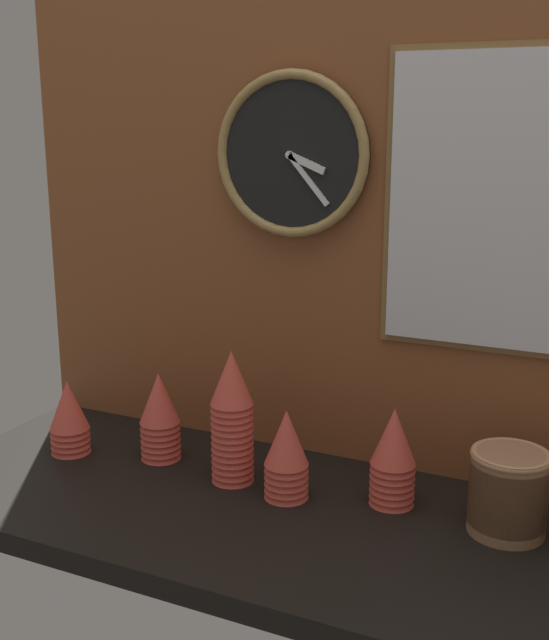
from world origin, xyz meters
TOP-DOWN VIEW (x-y plane):
  - ground_plane at (0.00, 0.00)cm, footprint 160.00×56.00cm
  - wall_tiled_back at (0.00, 26.50)cm, footprint 160.00×3.00cm
  - cup_stack_far_left at (-59.92, 3.38)cm, footprint 8.19×8.19cm
  - cup_stack_center_left at (-23.30, 6.12)cm, footprint 8.19×8.19cm
  - cup_stack_center at (-11.17, 4.15)cm, footprint 8.19×8.19cm
  - cup_stack_center_right at (7.04, 9.99)cm, footprint 8.19×8.19cm
  - cup_stack_left at (-41.39, 8.88)cm, footprint 8.19×8.19cm
  - bowl_stack_right at (27.40, 8.50)cm, footprint 13.24×13.24cm
  - wall_clock at (-19.10, 23.46)cm, footprint 31.47×2.70cm
  - menu_board at (20.00, 24.35)cm, footprint 41.23×1.32cm

SIDE VIEW (x-z plane):
  - ground_plane at x=0.00cm, z-range -4.00..0.00cm
  - bowl_stack_right at x=27.40cm, z-range 0.28..14.71cm
  - cup_stack_far_left at x=-59.92cm, z-range 0.00..15.59cm
  - cup_stack_center at x=-11.17cm, z-range 0.00..16.88cm
  - cup_stack_center_right at x=7.04cm, z-range 0.00..18.17cm
  - cup_stack_left at x=-41.39cm, z-range 0.00..18.17cm
  - cup_stack_center_left at x=-23.30cm, z-range 0.00..25.91cm
  - wall_tiled_back at x=0.00cm, z-range 0.00..105.00cm
  - menu_board at x=20.00cm, z-range 26.24..79.89cm
  - wall_clock at x=-19.10cm, z-range 44.85..76.32cm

